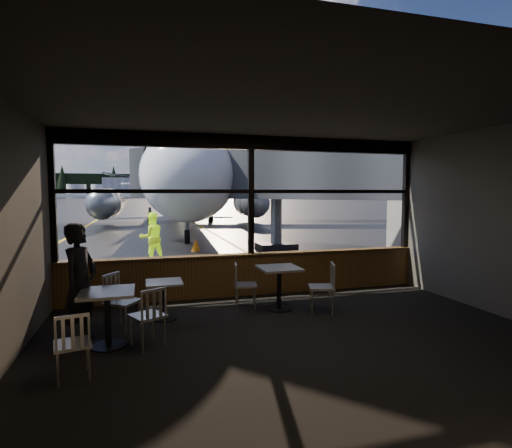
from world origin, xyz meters
name	(u,v)px	position (x,y,z in m)	size (l,w,h in m)	color
ground_plane	(150,200)	(0.00, 120.00, 0.00)	(520.00, 520.00, 0.00)	black
carpet_floor	(303,343)	(0.00, -3.00, 0.01)	(8.00, 6.00, 0.01)	black
ceiling	(305,107)	(0.00, -3.00, 3.50)	(8.00, 6.00, 0.04)	#38332D
wall_back	(459,262)	(0.00, -6.00, 1.75)	(8.00, 0.04, 3.50)	#474139
window_sill	(251,275)	(0.00, 0.00, 0.45)	(8.00, 0.28, 0.90)	#56371A
window_header	(251,143)	(0.00, 0.00, 3.35)	(8.00, 0.18, 0.30)	black
mullion_left	(52,196)	(-3.95, 0.00, 2.20)	(0.12, 0.12, 2.60)	black
mullion_centre	(251,196)	(0.00, 0.00, 2.20)	(0.12, 0.12, 2.60)	black
mullion_right	(406,196)	(3.95, 0.00, 2.20)	(0.12, 0.12, 2.60)	black
window_transom	(251,191)	(0.00, 0.00, 2.30)	(8.00, 0.10, 0.08)	black
airliner	(180,149)	(0.44, 21.33, 5.43)	(29.63, 35.56, 10.86)	white
jet_bridge	(305,191)	(3.60, 5.50, 2.35)	(8.82, 10.77, 4.70)	#2E2E30
cafe_table_near	(279,288)	(0.23, -1.25, 0.42)	(0.76, 0.76, 0.84)	gray
cafe_table_mid	(164,301)	(-1.95, -1.27, 0.35)	(0.63, 0.63, 0.70)	#9D9790
cafe_table_left	(108,319)	(-2.81, -2.34, 0.42)	(0.76, 0.76, 0.84)	gray
chair_near_e	(321,288)	(0.93, -1.66, 0.48)	(0.52, 0.52, 0.96)	#B1ADA0
chair_near_w	(246,285)	(-0.37, -0.95, 0.45)	(0.49, 0.49, 0.90)	beige
chair_mid_s	(148,317)	(-2.25, -2.50, 0.46)	(0.50, 0.50, 0.91)	#B5B1A4
chair_mid_w	(123,303)	(-2.64, -1.71, 0.48)	(0.53, 0.53, 0.96)	#AFAB9E
chair_left_s	(73,345)	(-3.14, -3.32, 0.43)	(0.47, 0.47, 0.87)	beige
passenger	(80,283)	(-3.22, -2.00, 0.91)	(0.66, 0.44, 1.82)	black
ground_crew	(152,238)	(-2.02, 4.85, 0.82)	(0.80, 0.62, 1.64)	#BFF219
cone_nose	(196,245)	(-0.31, 7.09, 0.24)	(0.35, 0.35, 0.49)	#FF5608
terminal_annex	(511,172)	(10.00, 2.50, 3.00)	(5.00, 7.00, 6.00)	gray
hangar_mid	(147,187)	(0.00, 185.00, 5.00)	(38.00, 15.00, 10.00)	silver
hangar_right	(274,185)	(60.00, 178.00, 6.00)	(50.00, 20.00, 12.00)	silver
fuel_tank_a	(76,191)	(-30.00, 182.00, 3.00)	(8.00, 8.00, 6.00)	silver
fuel_tank_b	(101,191)	(-20.00, 182.00, 3.00)	(8.00, 8.00, 6.00)	silver
fuel_tank_c	(124,191)	(-10.00, 182.00, 3.00)	(8.00, 8.00, 6.00)	silver
treeline	(146,186)	(0.00, 210.00, 6.00)	(360.00, 3.00, 12.00)	black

